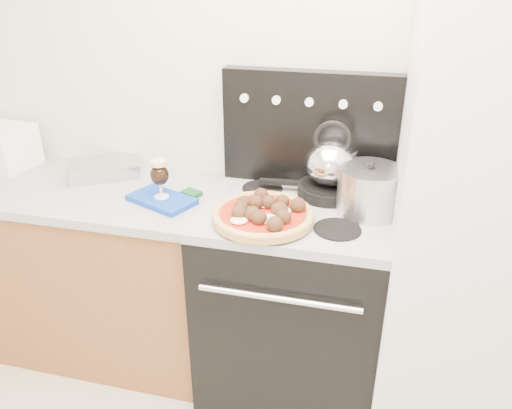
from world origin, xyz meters
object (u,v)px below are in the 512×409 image
(base_cabinet, at_px, (78,269))
(beer_glass, at_px, (160,179))
(pizza_pan, at_px, (263,221))
(pizza, at_px, (263,213))
(stock_pot, at_px, (369,192))
(stove_body, at_px, (293,303))
(oven_mitt, at_px, (162,200))
(skillet, at_px, (329,190))
(fridge, at_px, (482,223))
(tea_kettle, at_px, (331,159))

(base_cabinet, height_order, beer_glass, beer_glass)
(beer_glass, xyz_separation_m, pizza_pan, (0.47, -0.11, -0.08))
(pizza, bearing_deg, base_cabinet, 169.78)
(stock_pot, bearing_deg, pizza_pan, -154.48)
(stove_body, height_order, stock_pot, stock_pot)
(base_cabinet, height_order, pizza, pizza)
(stove_body, height_order, pizza, pizza)
(pizza_pan, xyz_separation_m, pizza, (-0.00, 0.00, 0.03))
(base_cabinet, distance_m, pizza, 1.14)
(oven_mitt, xyz_separation_m, pizza, (0.47, -0.11, 0.05))
(stove_body, relative_size, skillet, 3.27)
(base_cabinet, distance_m, fridge, 1.88)
(stove_body, height_order, fridge, fridge)
(tea_kettle, bearing_deg, base_cabinet, -164.69)
(fridge, bearing_deg, tea_kettle, 163.17)
(base_cabinet, distance_m, stove_body, 1.11)
(fridge, distance_m, skillet, 0.61)
(pizza, height_order, skillet, pizza)
(beer_glass, bearing_deg, pizza, -12.95)
(tea_kettle, xyz_separation_m, stock_pot, (0.17, -0.12, -0.08))
(beer_glass, relative_size, tea_kettle, 0.72)
(pizza_pan, relative_size, pizza, 0.87)
(stove_body, relative_size, oven_mitt, 3.11)
(base_cabinet, relative_size, beer_glass, 8.56)
(stove_body, relative_size, pizza_pan, 2.60)
(base_cabinet, relative_size, pizza_pan, 4.28)
(oven_mitt, distance_m, pizza, 0.48)
(pizza_pan, distance_m, stock_pot, 0.44)
(base_cabinet, relative_size, pizza, 3.71)
(skillet, bearing_deg, pizza, -125.46)
(fridge, bearing_deg, skillet, 163.17)
(stock_pot, bearing_deg, skillet, 143.37)
(oven_mitt, height_order, tea_kettle, tea_kettle)
(stove_body, height_order, oven_mitt, oven_mitt)
(oven_mitt, bearing_deg, pizza_pan, -12.95)
(tea_kettle, height_order, stock_pot, tea_kettle)
(pizza_pan, bearing_deg, stock_pot, 25.52)
(oven_mitt, relative_size, pizza_pan, 0.83)
(base_cabinet, relative_size, fridge, 0.76)
(pizza_pan, bearing_deg, pizza, 180.00)
(fridge, distance_m, stock_pot, 0.43)
(stove_body, distance_m, beer_glass, 0.81)
(stock_pot, bearing_deg, base_cabinet, -179.83)
(base_cabinet, relative_size, stock_pot, 5.89)
(skillet, height_order, stock_pot, stock_pot)
(stock_pot, bearing_deg, beer_glass, -174.89)
(beer_glass, relative_size, skillet, 0.63)
(pizza, distance_m, skillet, 0.38)
(stove_body, distance_m, stock_pot, 0.63)
(base_cabinet, bearing_deg, stove_body, -1.30)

